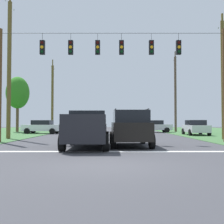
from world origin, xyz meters
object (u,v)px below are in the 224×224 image
pickup_truck (89,129)px  utility_pole_far_right (177,93)px  distant_car_oncoming (156,126)px  distant_car_crossing_white (44,127)px  utility_pole_mid_left (11,68)px  utility_pole_mid_right (224,78)px  suv_black (131,127)px  overhead_signal_span (113,75)px  tree_roadside_right (19,93)px  utility_pole_far_left (54,97)px  distant_car_far_parked (197,127)px

pickup_truck → utility_pole_far_right: 24.16m
distant_car_oncoming → utility_pole_far_right: bearing=28.9°
distant_car_crossing_white → utility_pole_mid_left: (-0.33, -9.30, 4.84)m
distant_car_oncoming → utility_pole_mid_right: utility_pole_mid_right is taller
suv_black → distant_car_oncoming: 19.52m
suv_black → utility_pole_mid_left: 11.99m
overhead_signal_span → distant_car_oncoming: 17.51m
distant_car_crossing_white → utility_pole_mid_left: utility_pole_mid_left is taller
overhead_signal_span → distant_car_oncoming: size_ratio=3.55×
overhead_signal_span → utility_pole_far_right: (8.40, 17.98, 0.68)m
tree_roadside_right → utility_pole_far_left: bearing=12.9°
distant_car_oncoming → utility_pole_far_right: 5.60m
utility_pole_mid_left → utility_pole_far_left: (0.23, 14.90, -0.96)m
utility_pole_mid_right → utility_pole_far_left: (-16.45, 15.70, -0.06)m
utility_pole_mid_right → utility_pole_mid_left: size_ratio=0.83×
overhead_signal_span → distant_car_far_parked: (8.40, 9.34, -3.68)m
utility_pole_mid_left → distant_car_far_parked: bearing=19.6°
utility_pole_far_right → utility_pole_mid_left: size_ratio=0.91×
overhead_signal_span → distant_car_far_parked: overhead_signal_span is taller
pickup_truck → utility_pole_far_left: size_ratio=0.56×
suv_black → utility_pole_mid_right: bearing=35.8°
overhead_signal_span → tree_roadside_right: overhead_signal_span is taller
utility_pole_far_right → pickup_truck: bearing=-114.0°
distant_car_crossing_white → distant_car_far_parked: 16.58m
distant_car_crossing_white → utility_pole_far_right: utility_pole_far_right is taller
utility_pole_far_right → distant_car_far_parked: bearing=-90.0°
pickup_truck → utility_pole_mid_right: (9.80, 6.40, 3.76)m
utility_pole_far_left → utility_pole_far_right: bearing=-1.3°
distant_car_far_parked → utility_pole_far_left: (-16.34, 9.00, 3.89)m
overhead_signal_span → utility_pole_far_left: 19.99m
suv_black → utility_pole_far_left: 23.21m
utility_pole_far_right → overhead_signal_span: bearing=-115.0°
distant_car_crossing_white → utility_pole_mid_right: (16.35, -10.10, 3.94)m
distant_car_far_parked → utility_pole_far_right: size_ratio=0.41×
distant_car_crossing_white → utility_pole_far_left: utility_pole_far_left is taller
distant_car_crossing_white → overhead_signal_span: bearing=-58.4°
utility_pole_far_left → distant_car_oncoming: bearing=-8.9°
utility_pole_far_left → utility_pole_mid_left: bearing=-90.9°
pickup_truck → distant_car_crossing_white: size_ratio=1.23×
distant_car_crossing_white → distant_car_far_parked: size_ratio=1.02×
distant_car_crossing_white → distant_car_far_parked: same height
distant_car_far_parked → utility_pole_far_left: size_ratio=0.45×
distant_car_crossing_white → utility_pole_mid_right: utility_pole_mid_right is taller
distant_car_far_parked → utility_pole_mid_right: bearing=-89.0°
distant_car_crossing_white → utility_pole_mid_left: 10.49m
utility_pole_mid_right → distant_car_oncoming: bearing=103.2°
suv_black → utility_pole_far_right: size_ratio=0.45×
distant_car_far_parked → utility_pole_mid_right: (0.11, -6.70, 3.94)m
utility_pole_far_right → distant_car_oncoming: bearing=-151.1°
utility_pole_mid_left → utility_pole_far_left: bearing=89.1°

